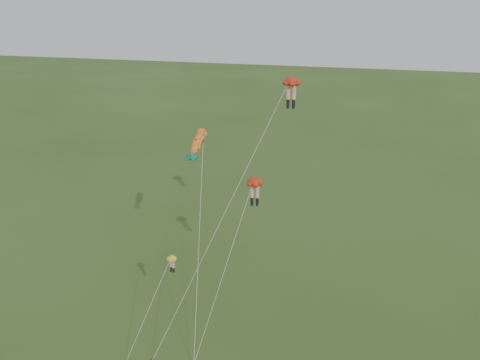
# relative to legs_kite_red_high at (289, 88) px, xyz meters

# --- Properties ---
(legs_kite_red_high) EXTENTS (9.13, 11.73, 20.11)m
(legs_kite_red_high) POSITION_rel_legs_kite_red_high_xyz_m (0.00, 0.00, 0.00)
(legs_kite_red_high) COLOR #B32612
(legs_kite_red_high) RESTS_ON ground
(legs_kite_red_mid) EXTENTS (3.77, 8.99, 12.77)m
(legs_kite_red_mid) POSITION_rel_legs_kite_red_high_xyz_m (-2.05, -3.16, -7.20)
(legs_kite_red_mid) COLOR #B32612
(legs_kite_red_mid) RESTS_ON ground
(legs_kite_yellow) EXTENTS (3.24, 4.42, 7.63)m
(legs_kite_yellow) POSITION_rel_legs_kite_red_high_xyz_m (-7.56, -7.82, -12.43)
(legs_kite_yellow) COLOR yellow
(legs_kite_yellow) RESTS_ON ground
(fish_kite) EXTENTS (2.92, 10.48, 16.17)m
(fish_kite) POSITION_rel_legs_kite_red_high_xyz_m (-6.87, -2.02, -4.33)
(fish_kite) COLOR yellow
(fish_kite) RESTS_ON ground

